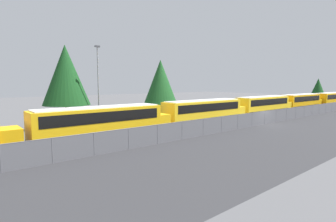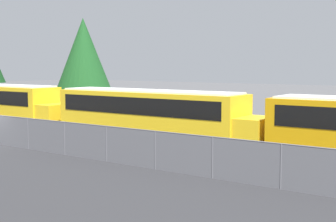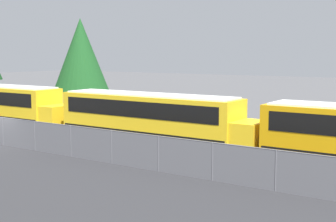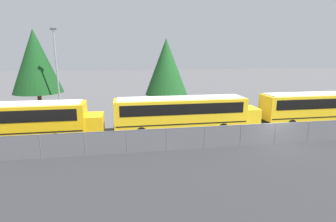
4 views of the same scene
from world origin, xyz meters
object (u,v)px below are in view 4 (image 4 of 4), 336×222
Objects in this scene: light_pole at (57,73)px; tree_3 at (36,61)px; school_bus_3 at (184,112)px; tree_0 at (166,67)px; school_bus_4 at (322,106)px; school_bus_2 at (13,119)px.

tree_3 is at bearing 135.89° from light_pole.
school_bus_3 is 1.39× the size of tree_3.
tree_3 is at bearing -175.90° from tree_0.
tree_0 is at bearing 148.43° from school_bus_4.
tree_0 is (-0.14, 9.49, 3.73)m from school_bus_3.
tree_3 is at bearing 164.83° from school_bus_4.
school_bus_3 is 1.41× the size of light_pole.
school_bus_2 is 10.02m from tree_3.
school_bus_4 is 31.68m from tree_3.
tree_3 reaches higher than school_bus_2.
school_bus_4 is 18.13m from tree_0.
school_bus_4 is 28.18m from light_pole.
light_pole is 4.11m from tree_3.
tree_0 reaches higher than school_bus_2.
school_bus_2 is at bearing -178.60° from school_bus_4.
tree_3 is (-15.15, -1.09, 0.78)m from tree_0.
light_pole is (-12.46, 5.66, 3.37)m from school_bus_3.
tree_3 is (-15.29, 8.40, 4.52)m from school_bus_3.
light_pole is (2.43, 6.19, 3.37)m from school_bus_2.
tree_3 is at bearing 151.21° from school_bus_3.
school_bus_4 is 1.39× the size of tree_3.
school_bus_2 is 29.87m from school_bus_4.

